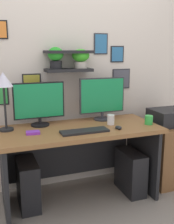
{
  "coord_description": "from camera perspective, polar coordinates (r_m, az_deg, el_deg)",
  "views": [
    {
      "loc": [
        -0.81,
        -2.4,
        1.48
      ],
      "look_at": [
        0.1,
        0.05,
        0.89
      ],
      "focal_mm": 44.22,
      "sensor_mm": 36.0,
      "label": 1
    }
  ],
  "objects": [
    {
      "name": "printer",
      "position": [
        3.16,
        16.55,
        -1.02
      ],
      "size": [
        0.38,
        0.34,
        0.17
      ],
      "primitive_type": "cube",
      "color": "black",
      "rests_on": "drawer_cabinet"
    },
    {
      "name": "computer_mouse",
      "position": [
        2.61,
        6.51,
        -3.21
      ],
      "size": [
        0.06,
        0.09,
        0.03
      ],
      "primitive_type": "ellipsoid",
      "color": "black",
      "rests_on": "desk"
    },
    {
      "name": "pen_cup",
      "position": [
        2.75,
        4.95,
        -1.59
      ],
      "size": [
        0.07,
        0.07,
        0.1
      ],
      "primitive_type": "cylinder",
      "color": "white",
      "rests_on": "desk"
    },
    {
      "name": "keyboard",
      "position": [
        2.49,
        -0.61,
        -4.0
      ],
      "size": [
        0.44,
        0.14,
        0.02
      ],
      "primitive_type": "cube",
      "color": "black",
      "rests_on": "desk"
    },
    {
      "name": "monitor_left",
      "position": [
        2.71,
        -9.86,
        1.83
      ],
      "size": [
        0.49,
        0.18,
        0.42
      ],
      "color": "black",
      "rests_on": "desk"
    },
    {
      "name": "desk",
      "position": [
        2.75,
        -1.99,
        -7.25
      ],
      "size": [
        1.55,
        0.68,
        0.75
      ],
      "color": "brown",
      "rests_on": "ground"
    },
    {
      "name": "computer_tower_right",
      "position": [
        3.01,
        8.96,
        -12.12
      ],
      "size": [
        0.18,
        0.4,
        0.44
      ],
      "primitive_type": "cube",
      "color": "black",
      "rests_on": "ground"
    },
    {
      "name": "drawer_cabinet",
      "position": [
        3.28,
        16.08,
        -8.15
      ],
      "size": [
        0.44,
        0.5,
        0.67
      ],
      "primitive_type": "cube",
      "color": "brown",
      "rests_on": "ground"
    },
    {
      "name": "back_wall_assembly",
      "position": [
        2.95,
        -4.53,
        10.26
      ],
      "size": [
        4.4,
        0.24,
        2.7
      ],
      "color": "beige",
      "rests_on": "ground"
    },
    {
      "name": "monitor_right",
      "position": [
        2.9,
        3.16,
        2.95
      ],
      "size": [
        0.5,
        0.18,
        0.44
      ],
      "color": "#2D2D33",
      "rests_on": "desk"
    },
    {
      "name": "ground_plane",
      "position": [
        2.94,
        -1.56,
        -17.48
      ],
      "size": [
        8.0,
        8.0,
        0.0
      ],
      "primitive_type": "plane",
      "color": "gray"
    },
    {
      "name": "coffee_mug",
      "position": [
        2.82,
        12.65,
        -1.61
      ],
      "size": [
        0.08,
        0.08,
        0.09
      ],
      "primitive_type": "cylinder",
      "color": "green",
      "rests_on": "desk"
    },
    {
      "name": "computer_tower_left",
      "position": [
        2.77,
        -12.14,
        -14.37
      ],
      "size": [
        0.18,
        0.4,
        0.45
      ],
      "primitive_type": "cube",
      "color": "black",
      "rests_on": "ground"
    },
    {
      "name": "desk_lamp",
      "position": [
        2.57,
        -16.88,
        5.41
      ],
      "size": [
        0.17,
        0.17,
        0.54
      ],
      "color": "black",
      "rests_on": "desk"
    },
    {
      "name": "scissors_tray",
      "position": [
        2.49,
        -11.11,
        -4.2
      ],
      "size": [
        0.13,
        0.09,
        0.02
      ],
      "primitive_type": "cube",
      "rotation": [
        0.0,
        0.0,
        -0.09
      ],
      "color": "purple",
      "rests_on": "desk"
    }
  ]
}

